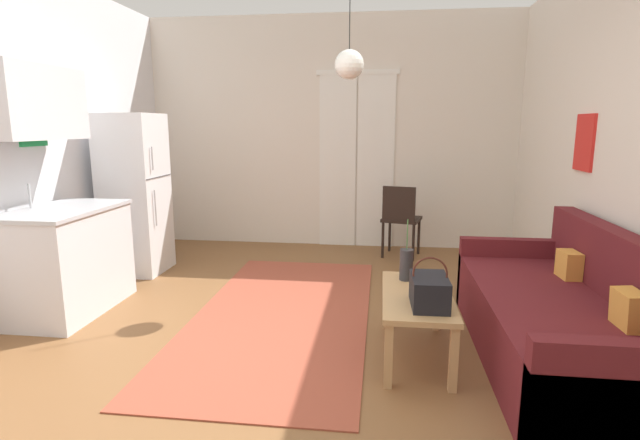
{
  "coord_description": "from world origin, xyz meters",
  "views": [
    {
      "loc": [
        0.66,
        -2.88,
        1.55
      ],
      "look_at": [
        0.17,
        1.02,
        0.78
      ],
      "focal_mm": 27.35,
      "sensor_mm": 36.0,
      "label": 1
    }
  ],
  "objects_px": {
    "coffee_table": "(417,303)",
    "bamboo_vase": "(406,264)",
    "accent_chair": "(401,217)",
    "couch": "(566,322)",
    "handbag": "(429,291)",
    "pendant_lamp_far": "(349,64)",
    "refrigerator": "(135,194)"
  },
  "relations": [
    {
      "from": "couch",
      "to": "accent_chair",
      "type": "relative_size",
      "value": 2.48
    },
    {
      "from": "couch",
      "to": "coffee_table",
      "type": "bearing_deg",
      "value": -178.34
    },
    {
      "from": "refrigerator",
      "to": "accent_chair",
      "type": "distance_m",
      "value": 2.96
    },
    {
      "from": "couch",
      "to": "pendant_lamp_far",
      "type": "xyz_separation_m",
      "value": [
        -1.53,
        1.29,
        1.79
      ]
    },
    {
      "from": "coffee_table",
      "to": "bamboo_vase",
      "type": "bearing_deg",
      "value": 101.95
    },
    {
      "from": "bamboo_vase",
      "to": "handbag",
      "type": "distance_m",
      "value": 0.52
    },
    {
      "from": "couch",
      "to": "bamboo_vase",
      "type": "relative_size",
      "value": 4.74
    },
    {
      "from": "couch",
      "to": "accent_chair",
      "type": "xyz_separation_m",
      "value": [
        -0.99,
        2.5,
        0.21
      ]
    },
    {
      "from": "accent_chair",
      "to": "bamboo_vase",
      "type": "bearing_deg",
      "value": 103.41
    },
    {
      "from": "accent_chair",
      "to": "couch",
      "type": "bearing_deg",
      "value": 126.06
    },
    {
      "from": "pendant_lamp_far",
      "to": "handbag",
      "type": "bearing_deg",
      "value": -68.11
    },
    {
      "from": "coffee_table",
      "to": "bamboo_vase",
      "type": "relative_size",
      "value": 2.16
    },
    {
      "from": "couch",
      "to": "refrigerator",
      "type": "bearing_deg",
      "value": 157.2
    },
    {
      "from": "coffee_table",
      "to": "bamboo_vase",
      "type": "distance_m",
      "value": 0.35
    },
    {
      "from": "handbag",
      "to": "couch",
      "type": "bearing_deg",
      "value": 15.02
    },
    {
      "from": "bamboo_vase",
      "to": "refrigerator",
      "type": "height_order",
      "value": "refrigerator"
    },
    {
      "from": "handbag",
      "to": "accent_chair",
      "type": "relative_size",
      "value": 0.4
    },
    {
      "from": "bamboo_vase",
      "to": "handbag",
      "type": "relative_size",
      "value": 1.3
    },
    {
      "from": "couch",
      "to": "handbag",
      "type": "bearing_deg",
      "value": -164.98
    },
    {
      "from": "handbag",
      "to": "accent_chair",
      "type": "xyz_separation_m",
      "value": [
        -0.08,
        2.75,
        -0.05
      ]
    },
    {
      "from": "coffee_table",
      "to": "accent_chair",
      "type": "distance_m",
      "value": 2.53
    },
    {
      "from": "handbag",
      "to": "pendant_lamp_far",
      "type": "xyz_separation_m",
      "value": [
        -0.62,
        1.54,
        1.53
      ]
    },
    {
      "from": "bamboo_vase",
      "to": "pendant_lamp_far",
      "type": "xyz_separation_m",
      "value": [
        -0.5,
        1.03,
        1.52
      ]
    },
    {
      "from": "accent_chair",
      "to": "pendant_lamp_far",
      "type": "distance_m",
      "value": 2.06
    },
    {
      "from": "pendant_lamp_far",
      "to": "coffee_table",
      "type": "bearing_deg",
      "value": -66.94
    },
    {
      "from": "bamboo_vase",
      "to": "accent_chair",
      "type": "height_order",
      "value": "bamboo_vase"
    },
    {
      "from": "coffee_table",
      "to": "refrigerator",
      "type": "xyz_separation_m",
      "value": [
        -2.82,
        1.62,
        0.45
      ]
    },
    {
      "from": "refrigerator",
      "to": "accent_chair",
      "type": "bearing_deg",
      "value": 18.03
    },
    {
      "from": "refrigerator",
      "to": "accent_chair",
      "type": "relative_size",
      "value": 1.94
    },
    {
      "from": "refrigerator",
      "to": "pendant_lamp_far",
      "type": "height_order",
      "value": "pendant_lamp_far"
    },
    {
      "from": "couch",
      "to": "handbag",
      "type": "height_order",
      "value": "couch"
    },
    {
      "from": "coffee_table",
      "to": "handbag",
      "type": "relative_size",
      "value": 2.81
    }
  ]
}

